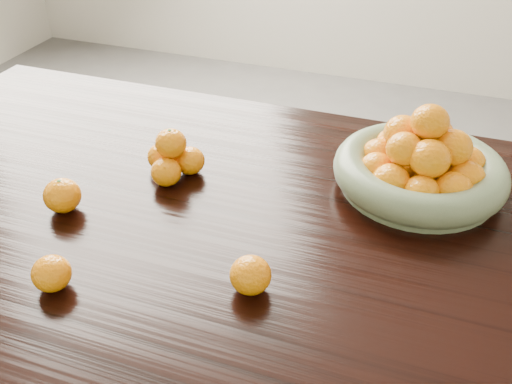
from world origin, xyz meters
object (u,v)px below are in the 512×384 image
(fruit_bowl, at_px, (421,166))
(orange_pyramid, at_px, (172,158))
(dining_table, at_px, (270,257))
(loose_orange_0, at_px, (62,195))

(fruit_bowl, bearing_deg, orange_pyramid, -165.68)
(dining_table, xyz_separation_m, loose_orange_0, (-0.40, -0.10, 0.12))
(loose_orange_0, bearing_deg, dining_table, 13.61)
(fruit_bowl, xyz_separation_m, orange_pyramid, (-0.51, -0.13, -0.01))
(dining_table, xyz_separation_m, orange_pyramid, (-0.25, 0.09, 0.13))
(dining_table, bearing_deg, loose_orange_0, -166.39)
(orange_pyramid, bearing_deg, dining_table, -19.85)
(dining_table, xyz_separation_m, fruit_bowl, (0.26, 0.22, 0.14))
(fruit_bowl, height_order, orange_pyramid, fruit_bowl)
(dining_table, distance_m, orange_pyramid, 0.30)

